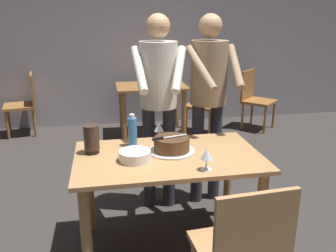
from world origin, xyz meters
TOP-DOWN VIEW (x-y plane):
  - ground_plane at (0.00, 0.00)m, footprint 14.00×14.00m
  - back_wall at (0.00, 3.38)m, footprint 10.00×0.12m
  - main_dining_table at (0.00, 0.00)m, footprint 1.32×0.80m
  - cake_on_platter at (0.04, 0.06)m, footprint 0.34×0.34m
  - cake_knife at (-0.03, 0.04)m, footprint 0.27×0.09m
  - plate_stack at (-0.24, -0.06)m, footprint 0.22×0.22m
  - wine_glass_near at (0.19, -0.29)m, footprint 0.08×0.08m
  - wine_glass_far at (-0.01, 0.33)m, footprint 0.08×0.08m
  - water_bottle at (-0.23, 0.23)m, footprint 0.07×0.07m
  - hurricane_lamp at (-0.53, 0.14)m, footprint 0.11×0.11m
  - person_cutting_cake at (0.03, 0.61)m, footprint 0.46×0.57m
  - person_standing_beside at (0.48, 0.64)m, footprint 0.46×0.57m
  - chair_near_side at (0.26, -0.78)m, footprint 0.47×0.47m
  - background_table at (0.25, 2.68)m, footprint 1.00×0.70m
  - background_chair_0 at (1.04, 2.63)m, footprint 0.62×0.62m
  - background_chair_1 at (-1.59, 3.04)m, footprint 0.51×0.51m
  - background_chair_3 at (1.87, 2.71)m, footprint 0.62×0.62m

SIDE VIEW (x-z plane):
  - ground_plane at x=0.00m, z-range 0.00..0.00m
  - chair_near_side at x=0.26m, z-range 0.04..0.94m
  - background_chair_0 at x=1.04m, z-range 0.04..0.94m
  - background_chair_1 at x=-1.59m, z-range 0.04..0.94m
  - background_chair_3 at x=1.87m, z-range 0.04..0.94m
  - background_table at x=0.25m, z-range 0.21..0.95m
  - main_dining_table at x=0.00m, z-range 0.24..0.99m
  - plate_stack at x=-0.24m, z-range 0.75..0.82m
  - cake_on_platter at x=0.04m, z-range 0.75..0.86m
  - wine_glass_near at x=0.19m, z-range 0.78..0.92m
  - wine_glass_far at x=-0.01m, z-range 0.78..0.92m
  - hurricane_lamp at x=-0.53m, z-range 0.75..0.96m
  - water_bottle at x=-0.23m, z-range 0.74..0.99m
  - cake_knife at x=-0.03m, z-range 0.86..0.88m
  - person_cutting_cake at x=0.03m, z-range 0.22..1.94m
  - person_standing_beside at x=0.48m, z-range 0.22..1.94m
  - back_wall at x=0.00m, z-range 0.00..2.70m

